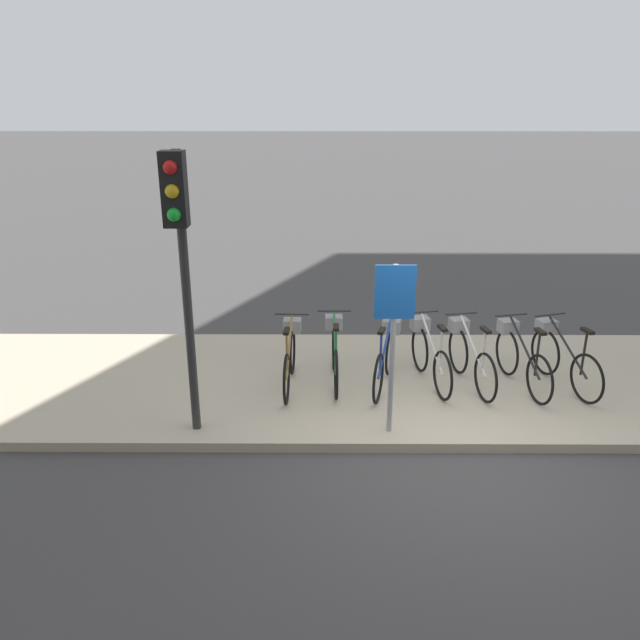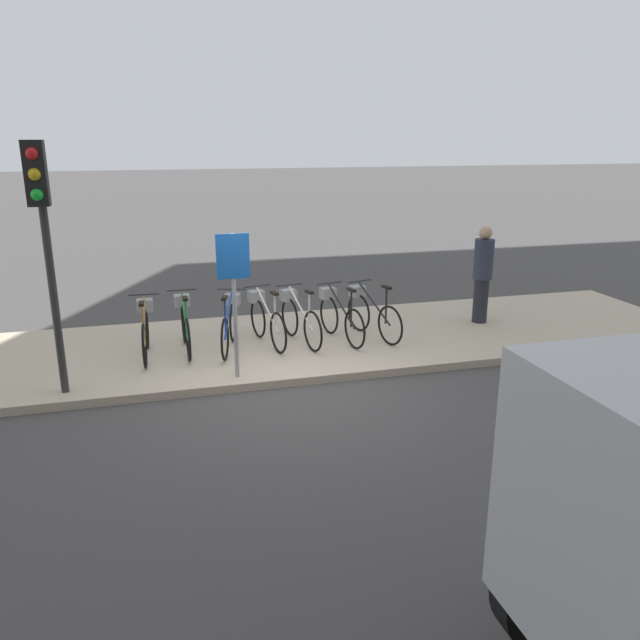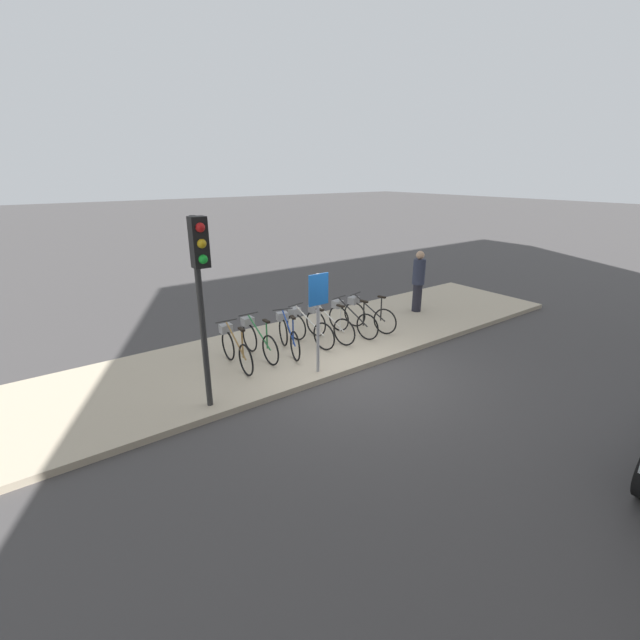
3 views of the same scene
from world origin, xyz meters
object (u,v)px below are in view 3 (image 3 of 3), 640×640
at_px(parked_bicycle_5, 350,318).
at_px(sign_post, 318,306).
at_px(parked_bicycle_3, 307,326).
at_px(parked_bicycle_0, 234,346).
at_px(pedestrian, 418,280).
at_px(traffic_light, 201,275).
at_px(parked_bicycle_2, 288,333).
at_px(parked_bicycle_4, 327,323).
at_px(parked_bicycle_1, 257,338).
at_px(parked_bicycle_6, 366,313).

xyz_separation_m(parked_bicycle_5, sign_post, (-1.84, -1.24, 0.94)).
bearing_deg(parked_bicycle_3, parked_bicycle_0, -176.69).
height_order(parked_bicycle_3, sign_post, sign_post).
xyz_separation_m(pedestrian, traffic_light, (-6.83, -1.58, 1.38)).
bearing_deg(traffic_light, parked_bicycle_0, 51.14).
height_order(parked_bicycle_2, parked_bicycle_4, same).
distance_m(parked_bicycle_0, parked_bicycle_2, 1.27).
xyz_separation_m(parked_bicycle_1, pedestrian, (5.19, 0.15, 0.49)).
bearing_deg(pedestrian, parked_bicycle_1, -178.36).
xyz_separation_m(parked_bicycle_4, pedestrian, (3.40, 0.24, 0.49)).
distance_m(parked_bicycle_6, pedestrian, 2.25).
height_order(parked_bicycle_4, parked_bicycle_5, same).
bearing_deg(sign_post, parked_bicycle_6, 27.62).
xyz_separation_m(parked_bicycle_2, parked_bicycle_3, (0.58, 0.10, 0.00)).
bearing_deg(parked_bicycle_4, parked_bicycle_6, -1.50).
relative_size(parked_bicycle_3, parked_bicycle_6, 1.02).
bearing_deg(parked_bicycle_0, parked_bicycle_5, -0.05).
relative_size(parked_bicycle_0, parked_bicycle_1, 1.00).
bearing_deg(pedestrian, parked_bicycle_2, -176.40).
height_order(parked_bicycle_6, sign_post, sign_post).
relative_size(parked_bicycle_0, parked_bicycle_3, 1.01).
distance_m(parked_bicycle_3, pedestrian, 3.96).
xyz_separation_m(parked_bicycle_0, parked_bicycle_5, (3.05, -0.00, 0.00)).
distance_m(parked_bicycle_4, traffic_light, 4.13).
bearing_deg(sign_post, parked_bicycle_0, 134.25).
bearing_deg(parked_bicycle_0, parked_bicycle_1, 13.07).
bearing_deg(parked_bicycle_5, sign_post, -146.10).
xyz_separation_m(parked_bicycle_3, sign_post, (-0.65, -1.35, 0.94)).
bearing_deg(parked_bicycle_6, sign_post, -152.38).
distance_m(parked_bicycle_2, parked_bicycle_6, 2.33).
bearing_deg(parked_bicycle_1, parked_bicycle_0, -166.93).
height_order(parked_bicycle_5, sign_post, sign_post).
height_order(parked_bicycle_1, parked_bicycle_2, same).
xyz_separation_m(parked_bicycle_3, parked_bicycle_6, (1.75, -0.09, 0.00)).
bearing_deg(sign_post, traffic_light, -178.60).
bearing_deg(traffic_light, sign_post, 1.40).
bearing_deg(pedestrian, parked_bicycle_5, -173.96).
bearing_deg(parked_bicycle_6, parked_bicycle_0, -179.76).
distance_m(parked_bicycle_0, parked_bicycle_6, 3.61).
bearing_deg(parked_bicycle_6, parked_bicycle_2, -179.69).
bearing_deg(parked_bicycle_0, sign_post, -45.75).
relative_size(parked_bicycle_0, sign_post, 0.77).
bearing_deg(parked_bicycle_0, parked_bicycle_4, 1.14).
bearing_deg(sign_post, parked_bicycle_1, 113.95).
bearing_deg(parked_bicycle_5, pedestrian, 6.04).
distance_m(parked_bicycle_4, sign_post, 1.98).
bearing_deg(sign_post, parked_bicycle_2, 86.93).
distance_m(parked_bicycle_1, parked_bicycle_4, 1.79).
height_order(parked_bicycle_1, parked_bicycle_4, same).
relative_size(parked_bicycle_0, parked_bicycle_6, 1.03).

